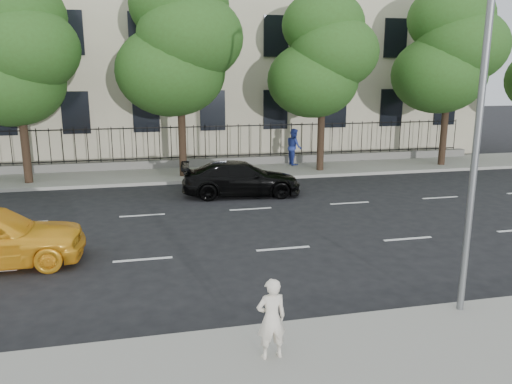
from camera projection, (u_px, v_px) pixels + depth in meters
ground at (311, 283)px, 12.17m from camera, size 120.00×120.00×0.00m
near_sidewalk at (389, 373)px, 8.36m from camera, size 60.00×4.00×0.15m
far_sidewalk at (222, 172)px, 25.44m from camera, size 60.00×4.00×0.15m
lane_markings at (265, 226)px, 16.68m from camera, size 49.60×4.62×0.01m
masonry_building at (198, 9)px, 31.87m from camera, size 34.60×12.11×18.50m
iron_fence at (217, 156)px, 26.92m from camera, size 30.00×0.50×2.20m
street_light at (467, 65)px, 9.85m from camera, size 0.25×3.32×8.05m
tree_b at (17, 53)px, 21.58m from camera, size 5.53×5.12×8.97m
tree_c at (180, 42)px, 22.95m from camera, size 5.89×5.50×9.80m
tree_d at (323, 56)px, 24.59m from camera, size 5.34×4.94×8.84m
tree_e at (450, 50)px, 26.02m from camera, size 5.71×5.31×9.46m
black_sedan at (241, 178)px, 20.81m from camera, size 5.10×2.47×1.43m
woman_near at (271, 319)px, 8.54m from camera, size 0.56×0.39×1.46m
pedestrian_far at (294, 147)px, 27.01m from camera, size 0.77×0.97×1.96m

